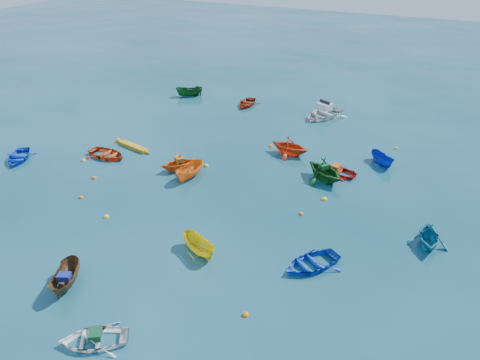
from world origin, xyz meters
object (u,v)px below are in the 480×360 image
at_px(dinghy_blue_se, 311,266).
at_px(motorboat_white, 324,117).
at_px(dinghy_blue_sw, 19,160).
at_px(kayak_yellow, 134,148).
at_px(dinghy_white_near, 95,342).

distance_m(dinghy_blue_se, motorboat_white, 22.10).
relative_size(dinghy_blue_sw, motorboat_white, 0.73).
relative_size(dinghy_blue_sw, kayak_yellow, 0.88).
height_order(dinghy_white_near, dinghy_blue_se, dinghy_blue_se).
xyz_separation_m(dinghy_blue_sw, motorboat_white, (18.21, 18.99, 0.00)).
bearing_deg(kayak_yellow, motorboat_white, -28.52).
distance_m(dinghy_blue_sw, dinghy_white_near, 20.71).
bearing_deg(dinghy_white_near, dinghy_blue_sw, -156.70).
relative_size(dinghy_blue_se, motorboat_white, 0.74).
bearing_deg(dinghy_blue_se, kayak_yellow, -169.52).
bearing_deg(kayak_yellow, dinghy_white_near, -134.92).
bearing_deg(motorboat_white, dinghy_blue_sw, -109.14).
distance_m(dinghy_white_near, dinghy_blue_se, 11.21).
xyz_separation_m(dinghy_white_near, kayak_yellow, (-10.80, 16.84, 0.00)).
height_order(dinghy_blue_sw, motorboat_white, motorboat_white).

